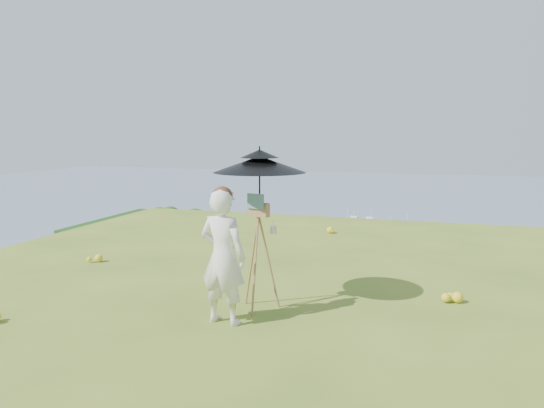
% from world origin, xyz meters
% --- Properties ---
extents(ground, '(14.00, 14.00, 0.00)m').
position_xyz_m(ground, '(0.00, 0.00, 0.00)').
color(ground, '#557320').
rests_on(ground, ground).
extents(shoreline_tier, '(170.00, 28.00, 8.00)m').
position_xyz_m(shoreline_tier, '(0.00, 75.00, -36.00)').
color(shoreline_tier, gray).
rests_on(shoreline_tier, bay_water).
extents(bay_water, '(700.00, 700.00, 0.00)m').
position_xyz_m(bay_water, '(0.00, 240.00, -34.00)').
color(bay_water, slate).
rests_on(bay_water, ground).
extents(peninsula, '(90.00, 60.00, 12.00)m').
position_xyz_m(peninsula, '(-75.00, 155.00, -29.00)').
color(peninsula, '#11370F').
rests_on(peninsula, bay_water).
extents(slope_trees, '(110.00, 50.00, 6.00)m').
position_xyz_m(slope_trees, '(0.00, 35.00, -15.00)').
color(slope_trees, '#1D4514').
rests_on(slope_trees, forest_slope).
extents(harbor_town, '(110.00, 22.00, 5.00)m').
position_xyz_m(harbor_town, '(0.00, 75.00, -29.50)').
color(harbor_town, silver).
rests_on(harbor_town, shoreline_tier).
extents(moored_boats, '(140.00, 140.00, 0.70)m').
position_xyz_m(moored_boats, '(-12.50, 161.00, -33.65)').
color(moored_boats, silver).
rests_on(moored_boats, bay_water).
extents(wildflowers, '(10.00, 10.50, 0.12)m').
position_xyz_m(wildflowers, '(0.00, 0.25, 0.06)').
color(wildflowers, yellow).
rests_on(wildflowers, ground).
extents(painter, '(0.60, 0.44, 1.51)m').
position_xyz_m(painter, '(-1.60, -0.67, 0.75)').
color(painter, white).
rests_on(painter, ground).
extents(field_easel, '(0.65, 0.65, 1.40)m').
position_xyz_m(field_easel, '(-1.39, -0.09, 0.70)').
color(field_easel, '#986A40').
rests_on(field_easel, ground).
extents(sun_umbrella, '(1.36, 1.36, 0.80)m').
position_xyz_m(sun_umbrella, '(-1.38, -0.06, 1.55)').
color(sun_umbrella, black).
rests_on(sun_umbrella, field_easel).
extents(painter_cap, '(0.26, 0.30, 0.10)m').
position_xyz_m(painter_cap, '(-1.60, -0.67, 1.47)').
color(painter_cap, '#BF6972').
rests_on(painter_cap, painter).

